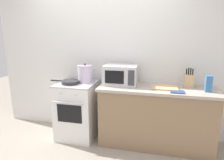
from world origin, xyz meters
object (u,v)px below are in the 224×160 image
oven_mitt (177,92)px  frying_pan (70,82)px  stock_pot (85,74)px  microwave (121,75)px  pasta_box (208,84)px  stove (78,110)px  knife_block (189,81)px  cutting_board (165,88)px

oven_mitt → frying_pan: bearing=176.4°
frying_pan → stock_pot: bearing=35.4°
frying_pan → microwave: bearing=10.0°
pasta_box → stove: bearing=179.1°
stove → pasta_box: (1.92, -0.03, 0.57)m
knife_block → microwave: bearing=-176.4°
pasta_box → oven_mitt: (-0.40, -0.13, -0.10)m
stove → oven_mitt: 1.60m
stove → knife_block: knife_block is taller
knife_block → stock_pot: bearing=-177.9°
cutting_board → stove: bearing=-180.0°
stock_pot → cutting_board: bearing=-3.8°
frying_pan → cutting_board: 1.44m
stock_pot → stove: bearing=-146.0°
stove → frying_pan: 0.49m
stove → stock_pot: stock_pot is taller
stock_pot → oven_mitt: (1.40, -0.24, -0.13)m
frying_pan → oven_mitt: 1.60m
stove → pasta_box: size_ratio=4.18×
stove → knife_block: 1.79m
stock_pot → frying_pan: bearing=-144.6°
knife_block → pasta_box: (0.22, -0.17, 0.01)m
stock_pot → cutting_board: 1.25m
stock_pot → knife_block: (1.57, 0.06, -0.04)m
stock_pot → frying_pan: stock_pot is taller
knife_block → oven_mitt: size_ratio=1.58×
stock_pot → cutting_board: size_ratio=0.92×
stove → cutting_board: bearing=0.0°
microwave → knife_block: 1.00m
stock_pot → knife_block: bearing=2.1°
oven_mitt → stove: bearing=174.0°
stove → knife_block: (1.70, 0.14, 0.56)m
stove → frying_pan: bearing=-142.6°
cutting_board → pasta_box: 0.57m
microwave → pasta_box: 1.23m
pasta_box → oven_mitt: pasta_box is taller
microwave → pasta_box: (1.22, -0.11, -0.04)m
stove → oven_mitt: size_ratio=5.11×
stove → microwave: size_ratio=1.84×
stock_pot → oven_mitt: size_ratio=1.83×
stove → cutting_board: cutting_board is taller
knife_block → pasta_box: knife_block is taller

